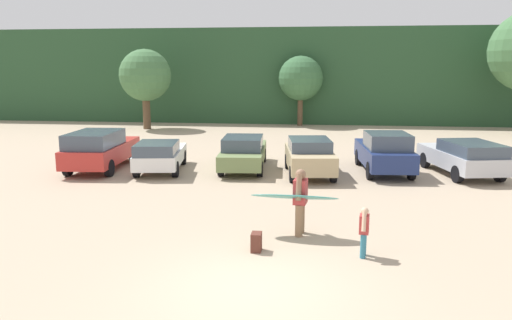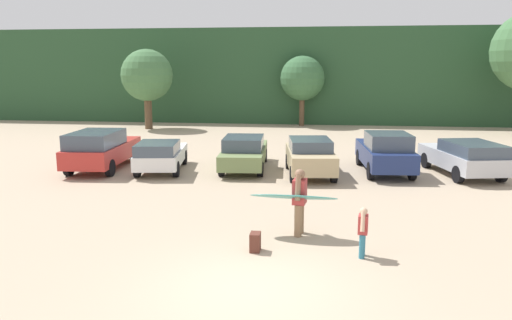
{
  "view_description": "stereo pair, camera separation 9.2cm",
  "coord_description": "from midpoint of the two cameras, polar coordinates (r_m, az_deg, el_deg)",
  "views": [
    {
      "loc": [
        1.19,
        -9.03,
        4.32
      ],
      "look_at": [
        -0.73,
        6.56,
        1.35
      ],
      "focal_mm": 34.64,
      "sensor_mm": 36.0,
      "label": 1
    },
    {
      "loc": [
        1.28,
        -9.02,
        4.32
      ],
      "look_at": [
        -0.73,
        6.56,
        1.35
      ],
      "focal_mm": 34.64,
      "sensor_mm": 36.0,
      "label": 2
    }
  ],
  "objects": [
    {
      "name": "ground_plane",
      "position": [
        10.08,
        -0.39,
        -14.66
      ],
      "size": [
        120.0,
        120.0,
        0.0
      ],
      "primitive_type": "plane",
      "color": "tan"
    },
    {
      "name": "hillside_ridge",
      "position": [
        43.55,
        5.82,
        9.72
      ],
      "size": [
        108.0,
        12.0,
        7.23
      ],
      "primitive_type": "cube",
      "color": "#284C2D",
      "rests_on": "ground_plane"
    },
    {
      "name": "tree_center",
      "position": [
        35.61,
        -12.42,
        9.49
      ],
      "size": [
        3.59,
        3.59,
        5.54
      ],
      "color": "brown",
      "rests_on": "ground_plane"
    },
    {
      "name": "tree_right",
      "position": [
        36.83,
        5.44,
        9.34
      ],
      "size": [
        3.26,
        3.26,
        5.13
      ],
      "color": "brown",
      "rests_on": "ground_plane"
    },
    {
      "name": "parked_car_red",
      "position": [
        21.99,
        -17.35,
        1.26
      ],
      "size": [
        2.17,
        4.83,
        1.69
      ],
      "rotation": [
        0.0,
        0.0,
        1.63
      ],
      "color": "#B72D28",
      "rests_on": "ground_plane"
    },
    {
      "name": "parked_car_white",
      "position": [
        20.94,
        -10.82,
        0.61
      ],
      "size": [
        2.28,
        4.17,
        1.33
      ],
      "rotation": [
        0.0,
        0.0,
        1.72
      ],
      "color": "white",
      "rests_on": "ground_plane"
    },
    {
      "name": "parked_car_olive_green",
      "position": [
        21.11,
        -1.24,
        0.93
      ],
      "size": [
        2.03,
        4.87,
        1.43
      ],
      "rotation": [
        0.0,
        0.0,
        1.63
      ],
      "color": "#6B7F4C",
      "rests_on": "ground_plane"
    },
    {
      "name": "parked_car_tan",
      "position": [
        20.01,
        6.38,
        0.47
      ],
      "size": [
        2.21,
        4.12,
        1.48
      ],
      "rotation": [
        0.0,
        0.0,
        1.7
      ],
      "color": "tan",
      "rests_on": "ground_plane"
    },
    {
      "name": "parked_car_navy",
      "position": [
        21.0,
        14.82,
        0.89
      ],
      "size": [
        2.08,
        4.57,
        1.71
      ],
      "rotation": [
        0.0,
        0.0,
        1.64
      ],
      "color": "navy",
      "rests_on": "ground_plane"
    },
    {
      "name": "parked_car_silver",
      "position": [
        21.49,
        23.05,
        0.37
      ],
      "size": [
        2.75,
        4.64,
        1.44
      ],
      "rotation": [
        0.0,
        0.0,
        1.78
      ],
      "color": "silver",
      "rests_on": "ground_plane"
    },
    {
      "name": "person_adult",
      "position": [
        12.83,
        5.25,
        -4.39
      ],
      "size": [
        0.38,
        0.79,
        1.75
      ],
      "rotation": [
        0.0,
        0.0,
        3.0
      ],
      "color": "#8C6B4C",
      "rests_on": "ground_plane"
    },
    {
      "name": "person_child",
      "position": [
        11.66,
        12.46,
        -7.8
      ],
      "size": [
        0.26,
        0.51,
        1.18
      ],
      "rotation": [
        0.0,
        0.0,
        3.0
      ],
      "color": "teal",
      "rests_on": "ground_plane"
    },
    {
      "name": "surfboard_teal",
      "position": [
        12.7,
        4.56,
        -4.28
      ],
      "size": [
        2.29,
        0.71,
        0.3
      ],
      "rotation": [
        0.0,
        0.0,
        3.1
      ],
      "color": "teal"
    },
    {
      "name": "backpack_dropped",
      "position": [
        11.88,
        0.14,
        -9.45
      ],
      "size": [
        0.24,
        0.34,
        0.45
      ],
      "color": "#592D23",
      "rests_on": "ground_plane"
    }
  ]
}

